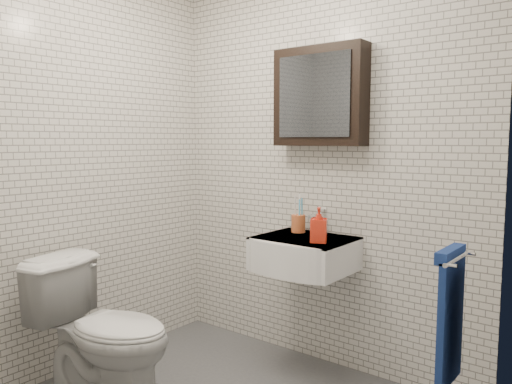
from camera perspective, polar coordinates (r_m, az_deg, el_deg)
room_shell at (r=2.40m, az=-5.38°, el=6.69°), size 2.22×2.02×2.51m
washbasin at (r=3.02m, az=5.16°, el=-7.04°), size 0.55×0.50×0.20m
faucet at (r=3.16m, az=7.14°, el=-3.53°), size 0.06×0.20×0.15m
mirror_cabinet at (r=3.12m, az=7.30°, el=10.77°), size 0.60×0.15×0.60m
towel_rail at (r=2.29m, az=21.35°, el=-12.54°), size 0.09×0.30×0.58m
toothbrush_cup at (r=3.19m, az=4.87°, el=-3.51°), size 0.10×0.10×0.25m
soap_bottle at (r=2.89m, az=7.19°, el=-3.75°), size 0.12×0.12×0.20m
toilet at (r=2.92m, az=-16.96°, el=-15.08°), size 0.87×0.62×0.80m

